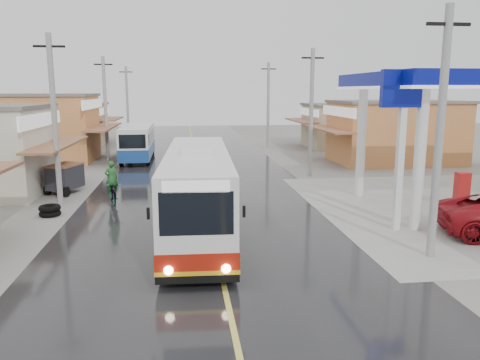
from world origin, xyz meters
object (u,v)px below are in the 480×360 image
(second_bus, at_px, (138,142))
(cyclist, at_px, (113,189))
(coach_bus, at_px, (198,191))
(tyre_stack, at_px, (50,210))
(tricycle_near, at_px, (65,177))

(second_bus, xyz_separation_m, cyclist, (0.08, -14.48, -0.76))
(cyclist, bearing_deg, coach_bus, -68.36)
(tyre_stack, bearing_deg, second_bus, 81.98)
(tricycle_near, bearing_deg, coach_bus, -29.76)
(cyclist, distance_m, tyre_stack, 3.25)
(second_bus, xyz_separation_m, tricycle_near, (-2.77, -11.90, -0.55))
(cyclist, xyz_separation_m, tyre_stack, (-2.42, -2.12, -0.45))
(coach_bus, xyz_separation_m, second_bus, (-4.07, 19.94, -0.21))
(second_bus, distance_m, tricycle_near, 12.23)
(coach_bus, height_order, cyclist, coach_bus)
(second_bus, height_order, tricycle_near, second_bus)
(tyre_stack, bearing_deg, cyclist, 41.24)
(coach_bus, height_order, tricycle_near, coach_bus)
(cyclist, bearing_deg, tricycle_near, 123.40)
(cyclist, xyz_separation_m, tricycle_near, (-2.85, 2.58, 0.21))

